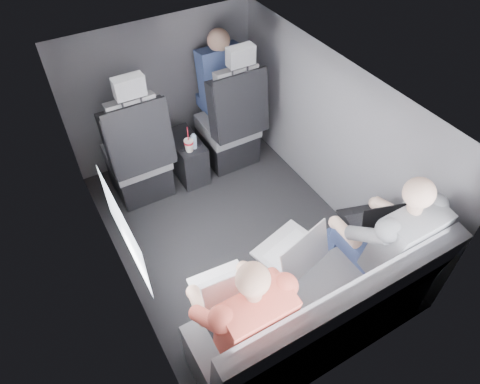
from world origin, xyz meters
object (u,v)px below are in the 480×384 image
front_seat_right (231,127)px  soda_cup (189,145)px  laptop_silver (293,250)px  passenger_rear_right (384,239)px  center_console (187,157)px  laptop_white (225,288)px  rear_bench (316,316)px  passenger_rear_left (241,315)px  water_bottle (194,142)px  front_seat_left (139,159)px  laptop_black (374,220)px  passenger_front_right (220,80)px

front_seat_right → soda_cup: 0.50m
laptop_silver → passenger_rear_right: (0.56, -0.21, -0.01)m
center_console → laptop_white: bearing=-106.6°
rear_bench → laptop_white: 0.66m
rear_bench → passenger_rear_left: passenger_rear_left is taller
water_bottle → laptop_white: bearing=-108.9°
front_seat_left → laptop_silver: bearing=-74.2°
laptop_silver → passenger_rear_left: size_ratio=0.38×
passenger_rear_right → water_bottle: bearing=107.3°
rear_bench → laptop_black: bearing=21.7°
front_seat_left → passenger_rear_right: size_ratio=1.03×
front_seat_left → soda_cup: size_ratio=5.05×
water_bottle → rear_bench: bearing=-90.9°
laptop_silver → laptop_black: laptop_silver is taller
front_seat_left → passenger_rear_right: bearing=-60.8°
rear_bench → passenger_rear_right: 0.65m
passenger_front_right → laptop_white: bearing=-117.7°
passenger_front_right → front_seat_left: bearing=-164.6°
front_seat_left → laptop_black: front_seat_left is taller
front_seat_right → passenger_front_right: bearing=81.3°
rear_bench → water_bottle: bearing=89.1°
center_console → rear_bench: 1.94m
center_console → soda_cup: (-0.03, -0.16, 0.26)m
laptop_black → passenger_front_right: size_ratio=0.51×
soda_cup → passenger_rear_left: 1.76m
front_seat_right → laptop_black: bearing=-84.4°
soda_cup → laptop_white: size_ratio=0.70×
passenger_rear_left → laptop_black: bearing=7.6°
front_seat_left → water_bottle: bearing=-12.0°
rear_bench → passenger_rear_left: (-0.49, 0.10, 0.31)m
front_seat_left → laptop_silver: (0.45, -1.60, 0.24)m
laptop_black → passenger_rear_right: 0.16m
laptop_white → passenger_rear_right: (1.05, -0.19, -0.01)m
laptop_white → laptop_silver: size_ratio=0.78×
front_seat_left → laptop_white: front_seat_left is taller
laptop_silver → front_seat_left: bearing=105.8°
rear_bench → soda_cup: size_ratio=6.38×
laptop_silver → water_bottle: bearing=89.1°
center_console → front_seat_left: bearing=-174.9°
water_bottle → passenger_rear_right: size_ratio=0.12×
laptop_black → passenger_rear_right: (-0.05, -0.15, -0.01)m
rear_bench → passenger_rear_right: size_ratio=1.31×
front_seat_right → laptop_silver: size_ratio=2.78×
center_console → laptop_white: (-0.49, -1.66, 0.43)m
front_seat_left → laptop_white: bearing=-91.6°
laptop_black → laptop_silver: bearing=174.3°
laptop_black → passenger_rear_left: bearing=-172.4°
passenger_rear_right → laptop_black: bearing=70.3°
rear_bench → soda_cup: bearing=90.9°
soda_cup → passenger_front_right: (0.52, 0.38, 0.29)m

